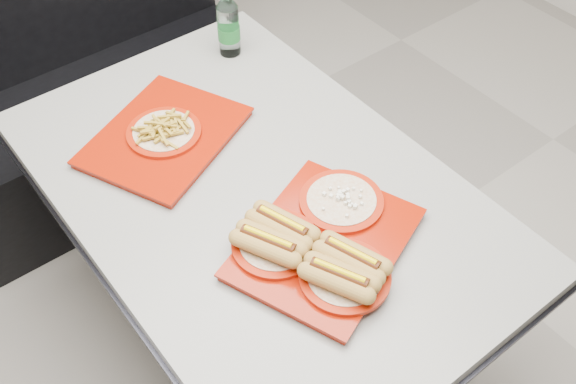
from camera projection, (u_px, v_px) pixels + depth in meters
ground at (264, 334)px, 2.32m from camera, size 6.00×6.00×0.00m
diner_table at (259, 226)px, 1.89m from camera, size 0.92×1.42×0.75m
booth_bench at (94, 85)px, 2.61m from camera, size 1.30×0.57×1.35m
tray_near at (320, 242)px, 1.60m from camera, size 0.53×0.48×0.10m
tray_far at (164, 134)px, 1.87m from camera, size 0.53×0.48×0.08m
water_bottle at (228, 26)px, 2.10m from camera, size 0.07×0.07×0.22m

